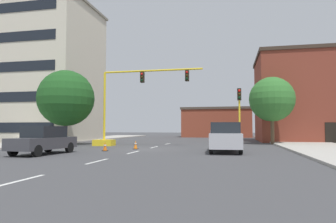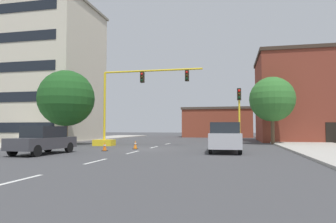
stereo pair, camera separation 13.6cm
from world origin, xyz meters
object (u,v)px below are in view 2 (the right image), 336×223
(traffic_light_pole_right, at_px, (239,104))
(tree_right_mid, at_px, (272,99))
(traffic_signal_gantry, at_px, (118,121))
(pickup_truck_silver, at_px, (225,138))
(tree_left_near, at_px, (66,98))
(traffic_cone_roadside_b, at_px, (135,145))
(traffic_cone_roadside_a, at_px, (105,147))
(sedan_dark_gray_near_left, at_px, (43,140))

(traffic_light_pole_right, relative_size, tree_right_mid, 0.72)
(traffic_signal_gantry, bearing_deg, pickup_truck_silver, -27.24)
(tree_left_near, relative_size, traffic_cone_roadside_b, 10.80)
(tree_left_near, distance_m, tree_right_mid, 20.12)
(tree_right_mid, height_order, traffic_cone_roadside_a, tree_right_mid)
(traffic_cone_roadside_a, xyz_separation_m, traffic_cone_roadside_b, (1.51, 2.28, 0.01))
(sedan_dark_gray_near_left, xyz_separation_m, traffic_cone_roadside_b, (4.19, 5.46, -0.56))
(pickup_truck_silver, bearing_deg, sedan_dark_gray_near_left, -159.63)
(traffic_signal_gantry, bearing_deg, tree_left_near, 178.40)
(tree_right_mid, relative_size, traffic_cone_roadside_a, 10.44)
(traffic_signal_gantry, bearing_deg, traffic_cone_roadside_b, -51.44)
(traffic_signal_gantry, relative_size, tree_left_near, 1.39)
(pickup_truck_silver, bearing_deg, traffic_signal_gantry, 152.76)
(tree_right_mid, bearing_deg, traffic_light_pole_right, -116.79)
(traffic_light_pole_right, height_order, sedan_dark_gray_near_left, traffic_light_pole_right)
(traffic_light_pole_right, distance_m, tree_right_mid, 7.44)
(tree_right_mid, xyz_separation_m, pickup_truck_silver, (-4.38, -10.47, -3.49))
(pickup_truck_silver, distance_m, traffic_cone_roadside_a, 8.40)
(tree_left_near, distance_m, traffic_cone_roadside_b, 9.92)
(traffic_signal_gantry, distance_m, tree_right_mid, 15.26)
(traffic_signal_gantry, height_order, traffic_cone_roadside_b, traffic_signal_gantry)
(tree_right_mid, relative_size, pickup_truck_silver, 1.23)
(tree_right_mid, xyz_separation_m, sedan_dark_gray_near_left, (-15.38, -14.55, -3.58))
(traffic_cone_roadside_b, bearing_deg, pickup_truck_silver, -11.45)
(pickup_truck_silver, xyz_separation_m, traffic_cone_roadside_b, (-6.81, 1.38, -0.65))
(traffic_cone_roadside_a, distance_m, traffic_cone_roadside_b, 2.73)
(traffic_signal_gantry, relative_size, pickup_truck_silver, 1.82)
(traffic_light_pole_right, bearing_deg, traffic_cone_roadside_b, -162.34)
(traffic_light_pole_right, xyz_separation_m, tree_right_mid, (3.33, 6.59, 0.94))
(traffic_signal_gantry, distance_m, traffic_cone_roadside_b, 5.02)
(pickup_truck_silver, bearing_deg, tree_left_near, 161.11)
(traffic_cone_roadside_b, bearing_deg, traffic_cone_roadside_a, -123.55)
(tree_left_near, relative_size, traffic_cone_roadside_a, 11.12)
(tree_left_near, height_order, tree_right_mid, tree_left_near)
(tree_right_mid, bearing_deg, pickup_truck_silver, -112.71)
(tree_left_near, height_order, traffic_cone_roadside_a, tree_left_near)
(traffic_light_pole_right, relative_size, traffic_cone_roadside_b, 7.27)
(tree_right_mid, distance_m, traffic_cone_roadside_b, 15.00)
(pickup_truck_silver, distance_m, sedan_dark_gray_near_left, 11.73)
(traffic_signal_gantry, relative_size, sedan_dark_gray_near_left, 2.15)
(tree_right_mid, relative_size, sedan_dark_gray_near_left, 1.45)
(traffic_light_pole_right, bearing_deg, tree_right_mid, 63.21)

